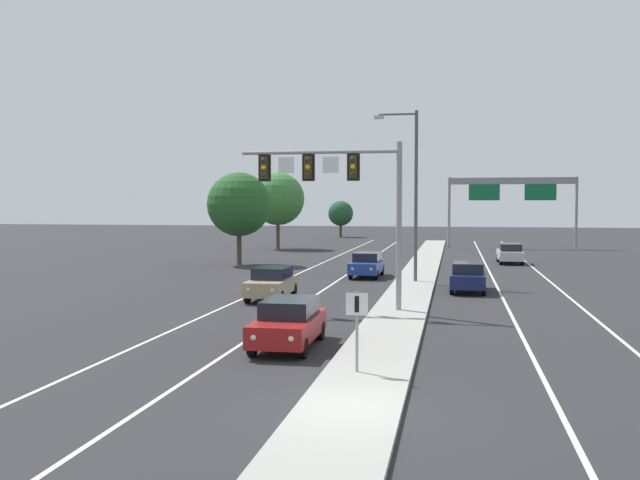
{
  "coord_description": "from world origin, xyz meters",
  "views": [
    {
      "loc": [
        2.31,
        -15.55,
        4.72
      ],
      "look_at": [
        -3.2,
        13.31,
        3.2
      ],
      "focal_mm": 39.7,
      "sensor_mm": 36.0,
      "label": 1
    }
  ],
  "objects_px": {
    "car_receding_silver": "(510,253)",
    "overhead_signal_mast": "(342,186)",
    "car_oncoming_blue": "(367,264)",
    "car_oncoming_tan": "(272,283)",
    "tree_far_left_c": "(278,199)",
    "highway_sign_gantry": "(512,190)",
    "tree_far_left_a": "(341,213)",
    "car_oncoming_red": "(289,322)",
    "median_sign_post": "(357,319)",
    "car_receding_navy": "(468,276)",
    "street_lamp_median": "(412,185)",
    "tree_far_left_b": "(239,204)"
  },
  "relations": [
    {
      "from": "car_receding_silver",
      "to": "overhead_signal_mast",
      "type": "bearing_deg",
      "value": -108.67
    },
    {
      "from": "car_receding_silver",
      "to": "car_oncoming_blue",
      "type": "bearing_deg",
      "value": -128.52
    },
    {
      "from": "car_oncoming_tan",
      "to": "tree_far_left_c",
      "type": "xyz_separation_m",
      "value": [
        -9.2,
        37.58,
        4.38
      ]
    },
    {
      "from": "highway_sign_gantry",
      "to": "tree_far_left_a",
      "type": "relative_size",
      "value": 2.61
    },
    {
      "from": "car_oncoming_red",
      "to": "car_receding_silver",
      "type": "distance_m",
      "value": 36.15
    },
    {
      "from": "car_oncoming_tan",
      "to": "car_oncoming_red",
      "type": "bearing_deg",
      "value": -72.58
    },
    {
      "from": "median_sign_post",
      "to": "tree_far_left_c",
      "type": "bearing_deg",
      "value": 106.46
    },
    {
      "from": "car_receding_navy",
      "to": "tree_far_left_c",
      "type": "bearing_deg",
      "value": 119.83
    },
    {
      "from": "car_oncoming_red",
      "to": "car_receding_navy",
      "type": "xyz_separation_m",
      "value": [
        6.05,
        16.05,
        0.0
      ]
    },
    {
      "from": "tree_far_left_a",
      "to": "overhead_signal_mast",
      "type": "bearing_deg",
      "value": -80.81
    },
    {
      "from": "overhead_signal_mast",
      "to": "tree_far_left_c",
      "type": "bearing_deg",
      "value": 107.94
    },
    {
      "from": "street_lamp_median",
      "to": "car_oncoming_red",
      "type": "xyz_separation_m",
      "value": [
        -2.85,
        -19.45,
        -4.97
      ]
    },
    {
      "from": "highway_sign_gantry",
      "to": "car_receding_navy",
      "type": "bearing_deg",
      "value": -97.62
    },
    {
      "from": "highway_sign_gantry",
      "to": "car_oncoming_tan",
      "type": "bearing_deg",
      "value": -108.76
    },
    {
      "from": "median_sign_post",
      "to": "highway_sign_gantry",
      "type": "bearing_deg",
      "value": 81.71
    },
    {
      "from": "tree_far_left_a",
      "to": "car_oncoming_red",
      "type": "bearing_deg",
      "value": -82.14
    },
    {
      "from": "street_lamp_median",
      "to": "tree_far_left_a",
      "type": "bearing_deg",
      "value": 103.3
    },
    {
      "from": "highway_sign_gantry",
      "to": "tree_far_left_a",
      "type": "xyz_separation_m",
      "value": [
        -21.67,
        21.1,
        -2.84
      ]
    },
    {
      "from": "overhead_signal_mast",
      "to": "tree_far_left_c",
      "type": "relative_size",
      "value": 0.9
    },
    {
      "from": "highway_sign_gantry",
      "to": "median_sign_post",
      "type": "bearing_deg",
      "value": -98.29
    },
    {
      "from": "car_oncoming_blue",
      "to": "tree_far_left_a",
      "type": "bearing_deg",
      "value": 100.92
    },
    {
      "from": "highway_sign_gantry",
      "to": "overhead_signal_mast",
      "type": "bearing_deg",
      "value": -102.91
    },
    {
      "from": "car_oncoming_red",
      "to": "tree_far_left_c",
      "type": "height_order",
      "value": "tree_far_left_c"
    },
    {
      "from": "car_oncoming_red",
      "to": "tree_far_left_a",
      "type": "relative_size",
      "value": 0.88
    },
    {
      "from": "car_receding_silver",
      "to": "tree_far_left_a",
      "type": "relative_size",
      "value": 0.88
    },
    {
      "from": "car_oncoming_red",
      "to": "highway_sign_gantry",
      "type": "distance_m",
      "value": 55.99
    },
    {
      "from": "car_receding_silver",
      "to": "tree_far_left_a",
      "type": "xyz_separation_m",
      "value": [
        -20.07,
        40.84,
        2.5
      ]
    },
    {
      "from": "car_oncoming_tan",
      "to": "overhead_signal_mast",
      "type": "bearing_deg",
      "value": -39.18
    },
    {
      "from": "car_oncoming_red",
      "to": "tree_far_left_b",
      "type": "height_order",
      "value": "tree_far_left_b"
    },
    {
      "from": "car_oncoming_tan",
      "to": "tree_far_left_c",
      "type": "bearing_deg",
      "value": 103.76
    },
    {
      "from": "highway_sign_gantry",
      "to": "street_lamp_median",
      "type": "bearing_deg",
      "value": -103.39
    },
    {
      "from": "car_oncoming_blue",
      "to": "street_lamp_median",
      "type": "bearing_deg",
      "value": -45.42
    },
    {
      "from": "overhead_signal_mast",
      "to": "highway_sign_gantry",
      "type": "xyz_separation_m",
      "value": [
        10.7,
        46.67,
        0.68
      ]
    },
    {
      "from": "car_oncoming_tan",
      "to": "tree_far_left_b",
      "type": "relative_size",
      "value": 0.63
    },
    {
      "from": "car_oncoming_blue",
      "to": "car_oncoming_red",
      "type": "bearing_deg",
      "value": -89.51
    },
    {
      "from": "car_receding_silver",
      "to": "highway_sign_gantry",
      "type": "relative_size",
      "value": 0.34
    },
    {
      "from": "overhead_signal_mast",
      "to": "car_oncoming_red",
      "type": "xyz_separation_m",
      "value": [
        -0.51,
        -7.93,
        -4.67
      ]
    },
    {
      "from": "car_receding_navy",
      "to": "tree_far_left_a",
      "type": "bearing_deg",
      "value": 105.47
    },
    {
      "from": "car_oncoming_blue",
      "to": "tree_far_left_a",
      "type": "height_order",
      "value": "tree_far_left_a"
    },
    {
      "from": "street_lamp_median",
      "to": "tree_far_left_a",
      "type": "distance_m",
      "value": 57.85
    },
    {
      "from": "median_sign_post",
      "to": "street_lamp_median",
      "type": "relative_size",
      "value": 0.22
    },
    {
      "from": "street_lamp_median",
      "to": "car_receding_silver",
      "type": "bearing_deg",
      "value": 66.29
    },
    {
      "from": "median_sign_post",
      "to": "car_receding_navy",
      "type": "distance_m",
      "value": 19.9
    },
    {
      "from": "tree_far_left_a",
      "to": "tree_far_left_c",
      "type": "relative_size",
      "value": 0.64
    },
    {
      "from": "median_sign_post",
      "to": "car_oncoming_red",
      "type": "bearing_deg",
      "value": 127.72
    },
    {
      "from": "overhead_signal_mast",
      "to": "street_lamp_median",
      "type": "relative_size",
      "value": 0.72
    },
    {
      "from": "car_receding_navy",
      "to": "median_sign_post",
      "type": "bearing_deg",
      "value": -99.58
    },
    {
      "from": "overhead_signal_mast",
      "to": "car_oncoming_blue",
      "type": "distance_m",
      "value": 15.35
    },
    {
      "from": "overhead_signal_mast",
      "to": "tree_far_left_a",
      "type": "xyz_separation_m",
      "value": [
        -10.97,
        67.77,
        -2.17
      ]
    },
    {
      "from": "overhead_signal_mast",
      "to": "car_receding_navy",
      "type": "bearing_deg",
      "value": 55.71
    }
  ]
}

